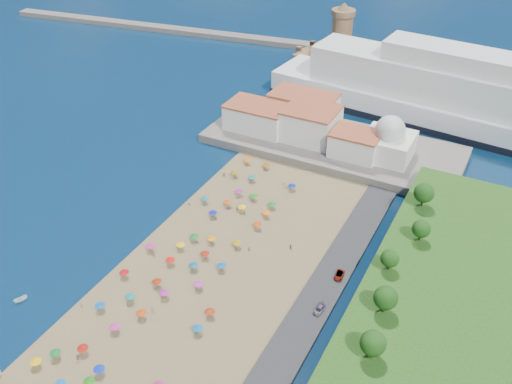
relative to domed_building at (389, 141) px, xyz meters
The scene contains 12 objects.
ground 77.60m from the domed_building, 112.91° to the right, with size 700.00×700.00×0.00m, color #071938.
terrace 21.44m from the domed_building, behind, with size 90.00×36.00×3.00m, color #59544C.
jetty 56.51m from the domed_building, 138.62° to the left, with size 18.00×70.00×2.40m, color #59544C.
breakwater 162.43m from the domed_building, 149.64° to the left, with size 200.00×7.00×2.60m, color #59544C.
waterfront_buildings 33.17m from the domed_building, behind, with size 57.00×29.00×11.00m.
domed_building is the anchor object (origin of this frame).
fortress 79.11m from the domed_building, 122.08° to the left, with size 40.00×40.00×32.40m.
cruise_ship 45.11m from the domed_building, 57.75° to the left, with size 168.82×40.50×36.57m.
beach_parasols 87.95m from the domed_building, 110.96° to the right, with size 30.95×117.94×2.20m.
beachgoers 79.77m from the domed_building, 112.98° to the right, with size 39.00×95.05×1.88m.
parked_cars 81.07m from the domed_building, 85.74° to the right, with size 2.33×55.03×1.31m.
hillside_trees 78.04m from the domed_building, 75.58° to the right, with size 12.93×104.93×7.43m.
Camera 1 is at (67.13, -97.35, 101.02)m, focal length 40.00 mm.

